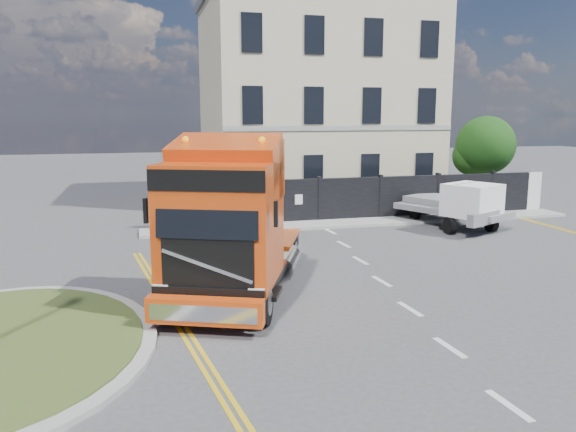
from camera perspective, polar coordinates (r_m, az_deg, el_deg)
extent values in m
plane|color=#424244|center=(16.35, -0.66, -7.03)|extent=(120.00, 120.00, 0.00)
cube|color=black|center=(26.34, 7.32, 1.75)|extent=(18.00, 0.25, 2.00)
cube|color=silver|center=(30.52, 22.32, 2.23)|extent=(2.60, 0.12, 2.00)
cube|color=beige|center=(33.13, 2.59, 11.36)|extent=(12.00, 10.00, 11.00)
cylinder|color=#382619|center=(32.92, 19.23, 3.31)|extent=(0.24, 0.24, 2.40)
sphere|color=black|center=(32.76, 19.44, 6.78)|extent=(3.20, 3.20, 3.20)
sphere|color=black|center=(32.86, 18.26, 5.81)|extent=(2.20, 2.20, 2.20)
cube|color=gray|center=(25.67, 8.02, -0.62)|extent=(20.00, 1.60, 0.12)
cube|color=black|center=(15.93, -4.93, -4.57)|extent=(4.93, 7.16, 0.48)
cube|color=#CF410E|center=(13.84, -6.69, -0.57)|extent=(3.49, 3.55, 2.97)
cube|color=#CF410E|center=(14.74, -5.72, 4.89)|extent=(2.81, 1.88, 1.48)
cube|color=black|center=(12.48, -8.26, 0.18)|extent=(2.18, 0.94, 1.11)
cube|color=#CF410E|center=(12.70, -8.43, -9.54)|extent=(2.59, 1.35, 0.58)
cylinder|color=black|center=(13.82, -12.06, -8.15)|extent=(0.73, 1.15, 1.10)
cylinder|color=gray|center=(13.82, -12.06, -8.15)|extent=(0.58, 0.70, 0.61)
cylinder|color=black|center=(13.24, -2.59, -8.75)|extent=(0.73, 1.15, 1.10)
cylinder|color=gray|center=(13.24, -2.59, -8.75)|extent=(0.58, 0.70, 0.61)
cylinder|color=black|center=(17.25, -7.88, -4.30)|extent=(0.73, 1.15, 1.10)
cylinder|color=gray|center=(17.25, -7.88, -4.30)|extent=(0.58, 0.70, 0.61)
cylinder|color=black|center=(16.80, -0.31, -4.61)|extent=(0.73, 1.15, 1.10)
cylinder|color=gray|center=(16.80, -0.31, -4.61)|extent=(0.58, 0.70, 0.61)
cylinder|color=black|center=(18.44, -6.82, -3.33)|extent=(0.73, 1.15, 1.10)
cylinder|color=gray|center=(18.44, -6.82, -3.33)|extent=(0.58, 0.70, 0.61)
cylinder|color=black|center=(18.02, 0.25, -3.58)|extent=(0.73, 1.15, 1.10)
cylinder|color=gray|center=(18.02, 0.25, -3.58)|extent=(0.58, 0.70, 0.61)
cube|color=slate|center=(25.77, 16.28, 0.60)|extent=(3.91, 5.28, 0.26)
cube|color=white|center=(24.38, 18.20, 1.55)|extent=(2.56, 2.51, 1.33)
cylinder|color=black|center=(24.04, 16.11, -0.94)|extent=(0.26, 0.72, 0.72)
cylinder|color=black|center=(25.08, 19.95, -0.70)|extent=(0.26, 0.72, 0.72)
cylinder|color=black|center=(26.68, 12.76, 0.29)|extent=(0.26, 0.72, 0.72)
cylinder|color=black|center=(27.62, 16.36, 0.47)|extent=(0.26, 0.72, 0.72)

